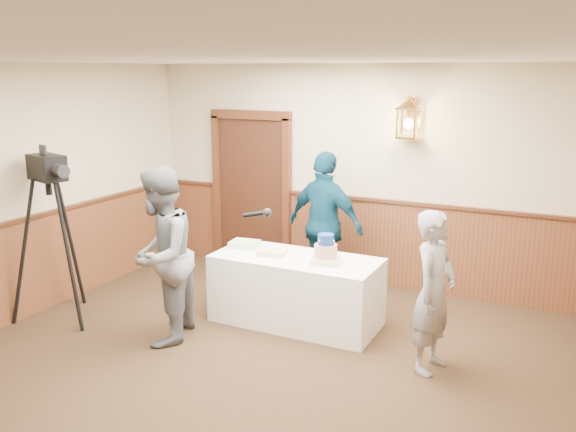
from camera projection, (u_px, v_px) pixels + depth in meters
name	position (u px, v px, depth m)	size (l,w,h in m)	color
ground	(215.00, 409.00, 5.00)	(7.00, 7.00, 0.00)	black
room_shell	(235.00, 217.00, 5.06)	(6.02, 7.02, 2.81)	beige
display_table	(296.00, 290.00, 6.64)	(1.80, 0.80, 0.75)	white
tiered_cake	(326.00, 252.00, 6.34)	(0.38, 0.38, 0.31)	beige
sheet_cake_yellow	(272.00, 252.00, 6.63)	(0.30, 0.23, 0.06)	#D8B981
sheet_cake_green	(245.00, 244.00, 6.92)	(0.31, 0.25, 0.07)	#A6DF9E
interviewer	(161.00, 256.00, 6.09)	(1.61, 1.03, 1.80)	slate
baker	(434.00, 292.00, 5.51)	(0.55, 0.36, 1.51)	gray
assistant_p	(325.00, 225.00, 7.36)	(1.04, 0.44, 1.78)	#0B354B
tv_camera_rig	(54.00, 248.00, 6.64)	(0.72, 0.67, 1.84)	black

